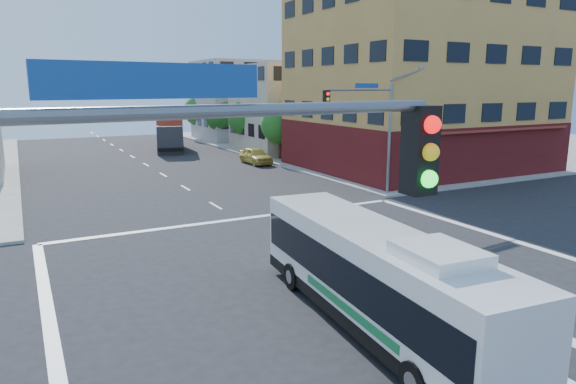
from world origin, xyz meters
TOP-DOWN VIEW (x-y plane):
  - ground at (0.00, 0.00)m, footprint 120.00×120.00m
  - sidewalk_ne at (35.00, 35.00)m, footprint 50.00×50.00m
  - corner_building_ne at (19.99, 18.48)m, footprint 18.10×15.44m
  - building_east_near at (16.98, 33.98)m, footprint 12.06×10.06m
  - building_east_far at (16.98, 47.98)m, footprint 12.06×10.06m
  - signal_mast_ne at (9.08, 10.62)m, footprint 7.91×1.13m
  - signal_mast_sw at (-9.08, -10.64)m, footprint 7.91×1.01m
  - street_tree_a at (11.90, 27.92)m, footprint 3.60×3.60m
  - street_tree_b at (11.90, 35.92)m, footprint 3.80×3.80m
  - street_tree_c at (11.90, 43.92)m, footprint 3.40×3.40m
  - street_tree_d at (11.90, 51.92)m, footprint 4.00×4.00m
  - transit_bus at (-1.21, -3.69)m, footprint 3.23×10.90m
  - box_truck at (4.73, 40.23)m, footprint 4.82×9.27m
  - parked_car at (8.83, 26.95)m, footprint 1.80×4.33m

SIDE VIEW (x-z plane):
  - ground at x=0.00m, z-range 0.00..0.00m
  - sidewalk_ne at x=35.00m, z-range 0.00..0.15m
  - parked_car at x=8.83m, z-range 0.00..1.47m
  - transit_bus at x=-1.21m, z-range -0.03..3.15m
  - box_truck at x=4.73m, z-range -0.06..3.95m
  - street_tree_c at x=11.90m, z-range 0.82..6.11m
  - street_tree_a at x=11.90m, z-range 0.83..6.35m
  - street_tree_b at x=11.90m, z-range 0.85..6.65m
  - street_tree_d at x=11.90m, z-range 0.87..6.90m
  - building_east_near at x=16.98m, z-range 0.01..9.01m
  - signal_mast_ne at x=9.08m, z-range 0.95..9.02m
  - signal_mast_sw at x=-9.08m, z-range 0.95..9.02m
  - building_east_far at x=16.98m, z-range 0.01..10.01m
  - corner_building_ne at x=19.99m, z-range -1.11..12.89m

